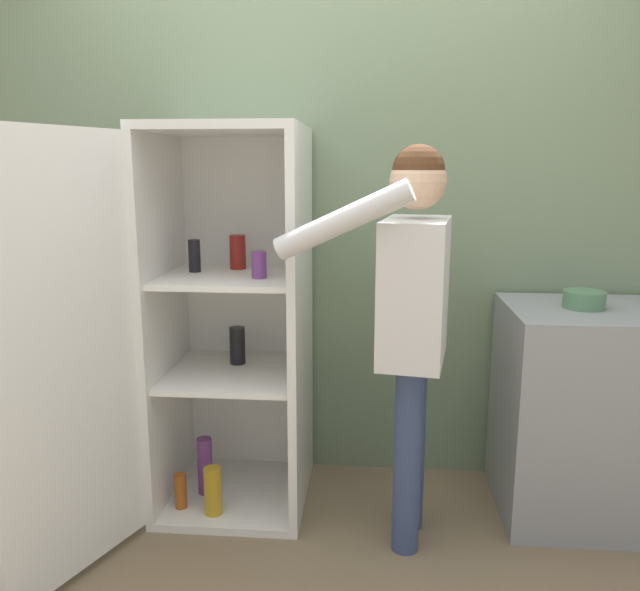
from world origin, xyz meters
The scene contains 6 objects.
ground_plane centered at (0.00, 0.00, 0.00)m, with size 12.00×12.00×0.00m, color #7A664C.
wall_back centered at (0.00, 0.98, 1.27)m, with size 7.00×0.06×2.55m.
refrigerator centered at (-0.50, 0.53, 0.81)m, with size 0.90×1.22×1.64m.
person centered at (0.35, 0.36, 0.98)m, with size 0.66×0.54×1.55m.
counter centered at (1.12, 0.63, 0.45)m, with size 0.72×0.60×0.91m.
bowl centered at (1.07, 0.63, 0.94)m, with size 0.17×0.17×0.07m.
Camera 1 is at (0.21, -1.94, 1.48)m, focal length 35.00 mm.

